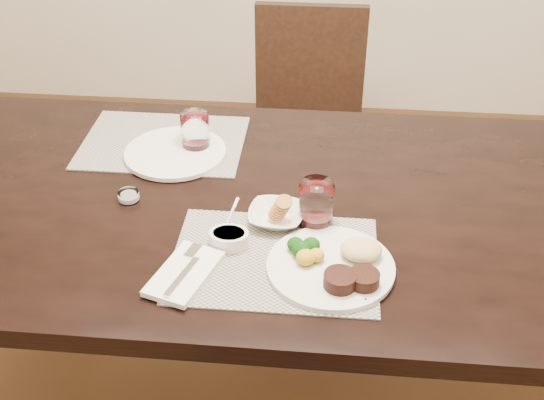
# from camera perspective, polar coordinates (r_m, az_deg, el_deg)

# --- Properties ---
(ground_plane) EXTENTS (4.50, 4.50, 0.00)m
(ground_plane) POSITION_cam_1_polar(r_m,az_deg,el_deg) (2.24, 1.33, -16.02)
(ground_plane) COLOR #402214
(ground_plane) RESTS_ON ground
(dining_table) EXTENTS (2.00, 1.00, 0.75)m
(dining_table) POSITION_cam_1_polar(r_m,az_deg,el_deg) (1.77, 1.62, -2.29)
(dining_table) COLOR black
(dining_table) RESTS_ON ground
(chair_far) EXTENTS (0.42, 0.42, 0.90)m
(chair_far) POSITION_cam_1_polar(r_m,az_deg,el_deg) (2.65, 2.98, 7.11)
(chair_far) COLOR black
(chair_far) RESTS_ON ground
(placemat_near) EXTENTS (0.46, 0.34, 0.00)m
(placemat_near) POSITION_cam_1_polar(r_m,az_deg,el_deg) (1.54, 0.23, -4.99)
(placemat_near) COLOR gray
(placemat_near) RESTS_ON dining_table
(placemat_far) EXTENTS (0.46, 0.34, 0.00)m
(placemat_far) POSITION_cam_1_polar(r_m,az_deg,el_deg) (1.99, -9.06, 4.80)
(placemat_far) COLOR gray
(placemat_far) RESTS_ON dining_table
(dinner_plate) EXTENTS (0.28, 0.28, 0.05)m
(dinner_plate) POSITION_cam_1_polar(r_m,az_deg,el_deg) (1.50, 5.45, -5.41)
(dinner_plate) COLOR silver
(dinner_plate) RESTS_ON placemat_near
(napkin_fork) EXTENTS (0.16, 0.21, 0.02)m
(napkin_fork) POSITION_cam_1_polar(r_m,az_deg,el_deg) (1.50, -7.33, -6.07)
(napkin_fork) COLOR white
(napkin_fork) RESTS_ON placemat_near
(steak_knife) EXTENTS (0.07, 0.22, 0.01)m
(steak_knife) POSITION_cam_1_polar(r_m,az_deg,el_deg) (1.47, 7.79, -7.13)
(steak_knife) COLOR white
(steak_knife) RESTS_ON placemat_near
(cracker_bowl) EXTENTS (0.14, 0.14, 0.06)m
(cracker_bowl) POSITION_cam_1_polar(r_m,az_deg,el_deg) (1.63, 0.37, -1.29)
(cracker_bowl) COLOR silver
(cracker_bowl) RESTS_ON placemat_near
(sauce_ramekin) EXTENTS (0.09, 0.14, 0.07)m
(sauce_ramekin) POSITION_cam_1_polar(r_m,az_deg,el_deg) (1.56, -3.62, -3.17)
(sauce_ramekin) COLOR silver
(sauce_ramekin) RESTS_ON placemat_near
(wine_glass_near) EXTENTS (0.08, 0.08, 0.11)m
(wine_glass_near) POSITION_cam_1_polar(r_m,az_deg,el_deg) (1.61, 3.72, -0.53)
(wine_glass_near) COLOR white
(wine_glass_near) RESTS_ON placemat_near
(far_plate) EXTENTS (0.28, 0.28, 0.01)m
(far_plate) POSITION_cam_1_polar(r_m,az_deg,el_deg) (1.92, -8.10, 3.94)
(far_plate) COLOR silver
(far_plate) RESTS_ON placemat_far
(wine_glass_far) EXTENTS (0.08, 0.08, 0.11)m
(wine_glass_far) POSITION_cam_1_polar(r_m,az_deg,el_deg) (1.92, -6.43, 5.56)
(wine_glass_far) COLOR white
(wine_glass_far) RESTS_ON placemat_far
(salt_cellar) EXTENTS (0.05, 0.05, 0.02)m
(salt_cellar) POSITION_cam_1_polar(r_m,az_deg,el_deg) (1.76, -11.90, 0.30)
(salt_cellar) COLOR white
(salt_cellar) RESTS_ON dining_table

